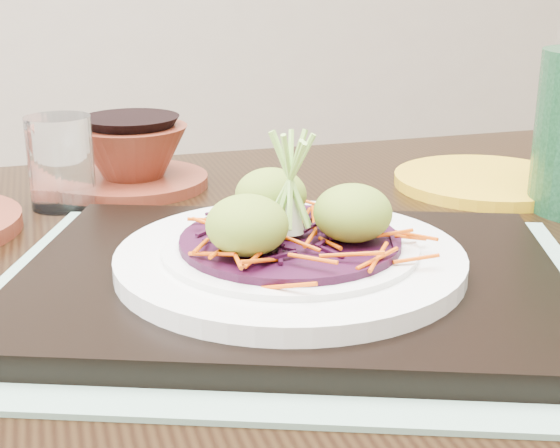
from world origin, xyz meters
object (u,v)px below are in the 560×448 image
object	(u,v)px
serving_tray	(290,279)
water_glass	(61,162)
white_plate	(290,257)
yellow_plate	(486,181)
dining_table	(284,402)
terracotta_bowl_set	(133,160)

from	to	relation	value
serving_tray	water_glass	distance (m)	0.30
serving_tray	white_plate	world-z (taller)	white_plate
water_glass	yellow_plate	xyz separation A→B (m)	(0.42, -0.08, -0.04)
white_plate	yellow_plate	world-z (taller)	white_plate
dining_table	serving_tray	world-z (taller)	serving_tray
water_glass	terracotta_bowl_set	bearing A→B (deg)	31.58
dining_table	water_glass	size ratio (longest dim) A/B	14.83
dining_table	white_plate	world-z (taller)	white_plate
dining_table	yellow_plate	size ratio (longest dim) A/B	6.77
white_plate	yellow_plate	distance (m)	0.35
dining_table	water_glass	bearing A→B (deg)	121.64
water_glass	terracotta_bowl_set	xyz separation A→B (m)	(0.07, 0.05, -0.01)
dining_table	serving_tray	bearing A→B (deg)	-100.25
serving_tray	white_plate	distance (m)	0.02
serving_tray	dining_table	bearing A→B (deg)	101.36
white_plate	yellow_plate	bearing A→B (deg)	33.43
dining_table	water_glass	distance (m)	0.31
dining_table	white_plate	size ratio (longest dim) A/B	5.36
water_glass	yellow_plate	size ratio (longest dim) A/B	0.46
white_plate	water_glass	xyz separation A→B (m)	(-0.13, 0.27, 0.02)
dining_table	white_plate	distance (m)	0.13
water_glass	terracotta_bowl_set	size ratio (longest dim) A/B	0.52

